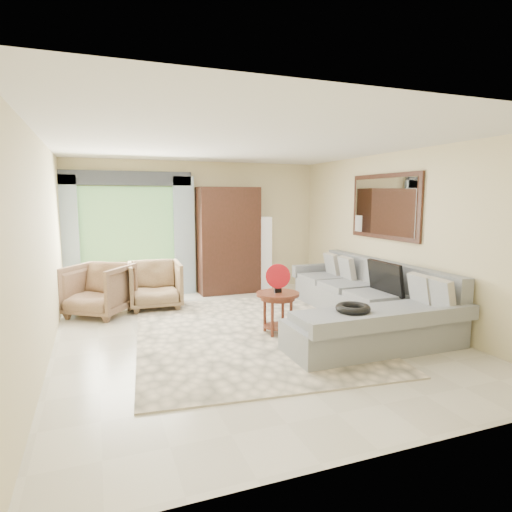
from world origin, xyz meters
name	(u,v)px	position (x,y,z in m)	size (l,w,h in m)	color
ground	(248,335)	(0.00, 0.00, 0.00)	(6.00, 6.00, 0.00)	silver
area_rug	(247,332)	(0.02, 0.08, 0.01)	(3.00, 4.00, 0.02)	#F6E1C3
sectional_sofa	(365,307)	(1.78, -0.18, 0.28)	(2.30, 3.46, 0.90)	gray
tv_screen	(385,278)	(2.05, -0.29, 0.72)	(0.06, 0.74, 0.48)	black
garden_hose	(353,308)	(1.00, -1.05, 0.55)	(0.43, 0.43, 0.09)	black
coffee_table	(278,313)	(0.39, -0.13, 0.31)	(0.59, 0.59, 0.59)	#4B1E14
red_disc	(278,276)	(0.39, -0.13, 0.82)	(0.34, 0.34, 0.03)	red
armchair_left	(98,290)	(-1.92, 1.79, 0.42)	(0.89, 0.92, 0.84)	#87614A
armchair_right	(155,285)	(-1.00, 1.96, 0.40)	(0.86, 0.89, 0.81)	#8F754E
potted_plant	(85,292)	(-2.14, 2.49, 0.25)	(0.45, 0.39, 0.50)	#999999
armoire	(228,240)	(0.55, 2.72, 1.05)	(1.20, 0.55, 2.10)	#311B10
floor_lamp	(264,253)	(1.35, 2.78, 0.75)	(0.24, 0.24, 1.50)	silver
window	(128,224)	(-1.35, 2.97, 1.40)	(1.80, 0.04, 1.40)	#669E59
curtain_left	(67,240)	(-2.40, 2.88, 1.15)	(0.40, 0.08, 2.30)	#9EB7CC
curtain_right	(184,236)	(-0.30, 2.88, 1.15)	(0.40, 0.08, 2.30)	#9EB7CC
valance	(126,178)	(-1.35, 2.90, 2.25)	(2.40, 0.12, 0.26)	#1E232D
wall_mirror	(384,207)	(2.46, 0.35, 1.75)	(0.05, 1.70, 1.05)	black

